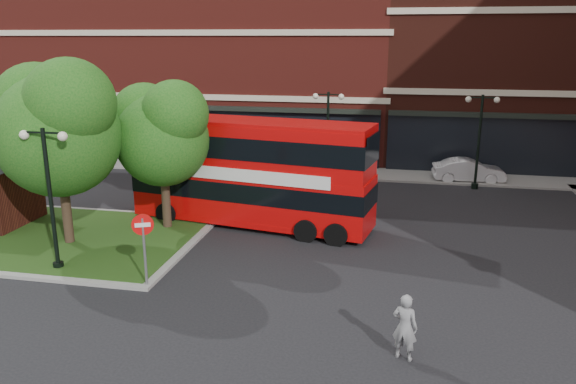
% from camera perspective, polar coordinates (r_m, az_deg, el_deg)
% --- Properties ---
extents(ground, '(120.00, 120.00, 0.00)m').
position_cam_1_polar(ground, '(18.79, -8.25, -9.43)').
color(ground, black).
rests_on(ground, ground).
extents(pavement_far, '(44.00, 3.00, 0.12)m').
position_cam_1_polar(pavement_far, '(33.94, 1.06, 2.19)').
color(pavement_far, slate).
rests_on(pavement_far, ground).
extents(terrace_far_left, '(26.00, 12.00, 14.00)m').
position_cam_1_polar(terrace_far_left, '(42.37, -8.00, 14.17)').
color(terrace_far_left, maroon).
rests_on(terrace_far_left, ground).
extents(terrace_far_right, '(18.00, 12.00, 16.00)m').
position_cam_1_polar(terrace_far_right, '(40.79, 23.64, 14.43)').
color(terrace_far_right, '#471911').
rests_on(terrace_far_right, ground).
extents(traffic_island, '(12.60, 7.60, 0.15)m').
position_cam_1_polar(traffic_island, '(24.83, -23.57, -4.17)').
color(traffic_island, gray).
rests_on(traffic_island, ground).
extents(tree_island_west, '(5.40, 4.71, 7.21)m').
position_cam_1_polar(tree_island_west, '(22.62, -22.52, 6.51)').
color(tree_island_west, '#2D2116').
rests_on(tree_island_west, ground).
extents(tree_island_east, '(4.46, 3.90, 6.29)m').
position_cam_1_polar(tree_island_east, '(23.40, -12.81, 6.19)').
color(tree_island_east, '#2D2116').
rests_on(tree_island_east, ground).
extents(lamp_island, '(1.72, 0.36, 5.00)m').
position_cam_1_polar(lamp_island, '(20.47, -23.04, -0.02)').
color(lamp_island, black).
rests_on(lamp_island, ground).
extents(lamp_far_left, '(1.72, 0.36, 5.00)m').
position_cam_1_polar(lamp_far_left, '(31.16, 4.05, 6.14)').
color(lamp_far_left, black).
rests_on(lamp_far_left, ground).
extents(lamp_far_right, '(1.72, 0.36, 5.00)m').
position_cam_1_polar(lamp_far_right, '(31.17, 18.85, 5.35)').
color(lamp_far_right, black).
rests_on(lamp_far_right, ground).
extents(bus, '(10.67, 4.11, 3.98)m').
position_cam_1_polar(bus, '(23.82, -3.82, 2.71)').
color(bus, '#BF0708').
rests_on(bus, ground).
extents(woman, '(0.74, 0.60, 1.77)m').
position_cam_1_polar(woman, '(14.68, 11.79, -13.27)').
color(woman, gray).
rests_on(woman, ground).
extents(car_silver, '(4.47, 2.13, 1.48)m').
position_cam_1_polar(car_silver, '(33.00, -7.12, 2.89)').
color(car_silver, silver).
rests_on(car_silver, ground).
extents(car_white, '(4.00, 1.65, 1.29)m').
position_cam_1_polar(car_white, '(33.02, 17.86, 2.10)').
color(car_white, silver).
rests_on(car_white, ground).
extents(no_entry_sign, '(0.66, 0.32, 2.51)m').
position_cam_1_polar(no_entry_sign, '(18.39, -14.47, -4.33)').
color(no_entry_sign, slate).
rests_on(no_entry_sign, ground).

